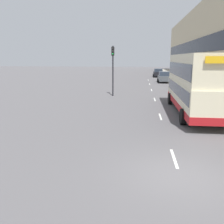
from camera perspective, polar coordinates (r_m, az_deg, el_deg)
The scene contains 13 objects.
ground_plane at distance 9.31m, azimuth 15.25°, elevation -13.94°, with size 220.00×220.00×0.00m, color #5B595B.
pavement at distance 47.59m, azimuth 16.20°, elevation 7.00°, with size 5.00×93.00×0.14m.
terrace_facade at distance 48.35m, azimuth 21.53°, elevation 14.93°, with size 3.10×93.00×13.97m.
lane_mark_0 at distance 10.73m, azimuth 14.00°, elevation -10.20°, with size 0.12×2.00×0.01m.
lane_mark_1 at distance 17.83m, azimuth 10.99°, elevation -1.05°, with size 0.12×2.00×0.01m.
lane_mark_2 at distance 25.14m, azimuth 9.72°, elevation 2.85°, with size 0.12×2.00×0.01m.
lane_mark_3 at distance 32.53m, azimuth 9.03°, elevation 4.99°, with size 0.12×2.00×0.01m.
lane_mark_4 at distance 39.94m, azimuth 8.59°, elevation 6.33°, with size 0.12×2.00×0.01m.
lane_mark_5 at distance 47.37m, azimuth 8.28°, elevation 7.25°, with size 0.12×2.00×0.01m.
double_decker_bus_near at distance 19.15m, azimuth 18.41°, elevation 6.38°, with size 2.85×10.84×4.30m.
car_0 at distance 42.87m, azimuth 11.81°, elevation 7.79°, with size 2.08×3.86×1.81m.
car_1 at distance 55.40m, azimuth 10.48°, elevation 8.79°, with size 2.07×4.53×1.78m.
traffic_light_far_kerb at distance 26.90m, azimuth 0.20°, elevation 11.18°, with size 0.30×0.32×5.28m.
Camera 1 is at (-1.45, -8.26, 4.04)m, focal length 40.00 mm.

